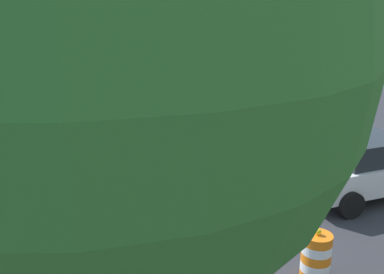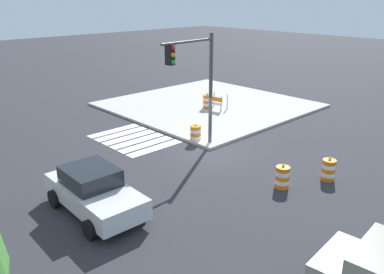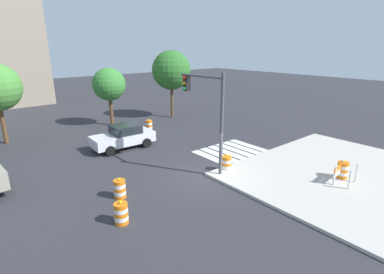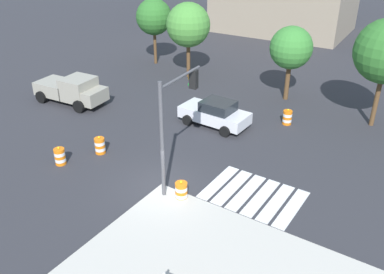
{
  "view_description": "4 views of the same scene",
  "coord_description": "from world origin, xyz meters",
  "px_view_note": "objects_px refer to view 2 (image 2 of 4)",
  "views": [
    {
      "loc": [
        7.54,
        15.72,
        5.04
      ],
      "look_at": [
        2.18,
        3.4,
        0.98
      ],
      "focal_mm": 42.8,
      "sensor_mm": 36.0,
      "label": 1
    },
    {
      "loc": [
        -12.62,
        13.18,
        7.3
      ],
      "look_at": [
        0.18,
        1.07,
        0.95
      ],
      "focal_mm": 36.9,
      "sensor_mm": 36.0,
      "label": 2
    },
    {
      "loc": [
        -10.02,
        -10.93,
        6.89
      ],
      "look_at": [
        0.81,
        2.09,
        1.59
      ],
      "focal_mm": 27.16,
      "sensor_mm": 36.0,
      "label": 3
    },
    {
      "loc": [
        10.35,
        -13.11,
        11.54
      ],
      "look_at": [
        -0.43,
        3.33,
        1.09
      ],
      "focal_mm": 39.14,
      "sensor_mm": 36.0,
      "label": 4
    }
  ],
  "objects_px": {
    "traffic_barrel_near_corner": "(282,177)",
    "construction_barricade": "(216,101)",
    "sports_car": "(94,191)",
    "traffic_light_pole": "(195,73)",
    "traffic_barrel_median_far": "(196,134)",
    "traffic_barrel_crosswalk_end": "(328,170)",
    "traffic_barrel_on_sidewalk": "(207,102)"
  },
  "relations": [
    {
      "from": "traffic_barrel_near_corner",
      "to": "construction_barricade",
      "type": "height_order",
      "value": "construction_barricade"
    },
    {
      "from": "sports_car",
      "to": "traffic_light_pole",
      "type": "xyz_separation_m",
      "value": [
        1.77,
        -6.63,
        3.1
      ]
    },
    {
      "from": "traffic_barrel_near_corner",
      "to": "traffic_light_pole",
      "type": "bearing_deg",
      "value": -2.38
    },
    {
      "from": "sports_car",
      "to": "traffic_barrel_near_corner",
      "type": "xyz_separation_m",
      "value": [
        -3.5,
        -6.41,
        -0.36
      ]
    },
    {
      "from": "construction_barricade",
      "to": "traffic_light_pole",
      "type": "distance_m",
      "value": 7.85
    },
    {
      "from": "sports_car",
      "to": "traffic_light_pole",
      "type": "distance_m",
      "value": 7.53
    },
    {
      "from": "traffic_light_pole",
      "to": "traffic_barrel_near_corner",
      "type": "bearing_deg",
      "value": 177.62
    },
    {
      "from": "traffic_barrel_median_far",
      "to": "construction_barricade",
      "type": "bearing_deg",
      "value": -56.76
    },
    {
      "from": "sports_car",
      "to": "traffic_barrel_crosswalk_end",
      "type": "distance_m",
      "value": 9.49
    },
    {
      "from": "traffic_barrel_on_sidewalk",
      "to": "traffic_light_pole",
      "type": "relative_size",
      "value": 0.19
    },
    {
      "from": "traffic_barrel_crosswalk_end",
      "to": "traffic_barrel_on_sidewalk",
      "type": "distance_m",
      "value": 11.6
    },
    {
      "from": "traffic_barrel_median_far",
      "to": "construction_barricade",
      "type": "height_order",
      "value": "construction_barricade"
    },
    {
      "from": "traffic_barrel_near_corner",
      "to": "construction_barricade",
      "type": "relative_size",
      "value": 0.78
    },
    {
      "from": "traffic_barrel_near_corner",
      "to": "construction_barricade",
      "type": "xyz_separation_m",
      "value": [
        9.4,
        -6.08,
        0.27
      ]
    },
    {
      "from": "sports_car",
      "to": "traffic_barrel_crosswalk_end",
      "type": "height_order",
      "value": "sports_car"
    },
    {
      "from": "traffic_barrel_crosswalk_end",
      "to": "traffic_barrel_on_sidewalk",
      "type": "height_order",
      "value": "traffic_barrel_on_sidewalk"
    },
    {
      "from": "construction_barricade",
      "to": "traffic_barrel_crosswalk_end",
      "type": "bearing_deg",
      "value": 158.37
    },
    {
      "from": "traffic_barrel_near_corner",
      "to": "traffic_barrel_median_far",
      "type": "bearing_deg",
      "value": -10.01
    },
    {
      "from": "sports_car",
      "to": "traffic_barrel_on_sidewalk",
      "type": "distance_m",
      "value": 13.91
    },
    {
      "from": "sports_car",
      "to": "construction_barricade",
      "type": "relative_size",
      "value": 3.31
    },
    {
      "from": "sports_car",
      "to": "traffic_barrel_median_far",
      "type": "xyz_separation_m",
      "value": [
        2.63,
        -7.49,
        -0.36
      ]
    },
    {
      "from": "traffic_barrel_crosswalk_end",
      "to": "traffic_light_pole",
      "type": "bearing_deg",
      "value": 15.91
    },
    {
      "from": "construction_barricade",
      "to": "traffic_barrel_on_sidewalk",
      "type": "bearing_deg",
      "value": 17.73
    },
    {
      "from": "traffic_barrel_median_far",
      "to": "construction_barricade",
      "type": "xyz_separation_m",
      "value": [
        3.27,
        -4.99,
        0.27
      ]
    },
    {
      "from": "traffic_barrel_crosswalk_end",
      "to": "traffic_light_pole",
      "type": "relative_size",
      "value": 0.19
    },
    {
      "from": "sports_car",
      "to": "traffic_barrel_median_far",
      "type": "relative_size",
      "value": 4.27
    },
    {
      "from": "traffic_light_pole",
      "to": "traffic_barrel_crosswalk_end",
      "type": "bearing_deg",
      "value": -164.09
    },
    {
      "from": "sports_car",
      "to": "traffic_barrel_crosswalk_end",
      "type": "xyz_separation_m",
      "value": [
        -4.41,
        -8.39,
        -0.36
      ]
    },
    {
      "from": "traffic_barrel_on_sidewalk",
      "to": "construction_barricade",
      "type": "xyz_separation_m",
      "value": [
        -0.6,
        -0.19,
        0.12
      ]
    },
    {
      "from": "traffic_barrel_near_corner",
      "to": "traffic_barrel_crosswalk_end",
      "type": "relative_size",
      "value": 1.0
    },
    {
      "from": "sports_car",
      "to": "traffic_barrel_median_far",
      "type": "distance_m",
      "value": 7.95
    },
    {
      "from": "traffic_barrel_median_far",
      "to": "traffic_barrel_near_corner",
      "type": "bearing_deg",
      "value": 169.99
    }
  ]
}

